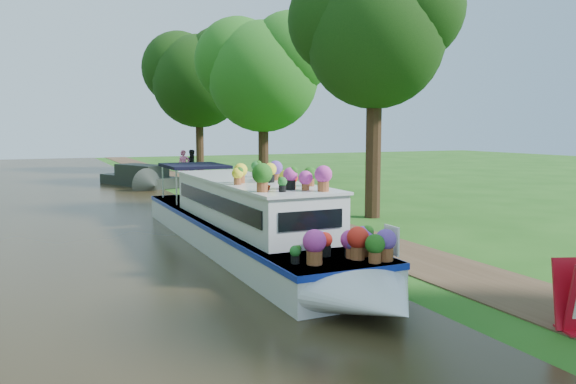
{
  "coord_description": "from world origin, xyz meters",
  "views": [
    {
      "loc": [
        -7.21,
        -13.75,
        3.16
      ],
      "look_at": [
        -0.36,
        1.16,
        1.3
      ],
      "focal_mm": 35.0,
      "sensor_mm": 36.0,
      "label": 1
    }
  ],
  "objects_px": {
    "plant_boat": "(249,220)",
    "second_boat": "(141,178)",
    "pedestrian_dark": "(193,165)",
    "pedestrian_pink": "(184,166)"
  },
  "relations": [
    {
      "from": "plant_boat",
      "to": "second_boat",
      "type": "xyz_separation_m",
      "value": [
        0.5,
        17.98,
        -0.37
      ]
    },
    {
      "from": "plant_boat",
      "to": "pedestrian_dark",
      "type": "distance_m",
      "value": 20.5
    },
    {
      "from": "plant_boat",
      "to": "pedestrian_pink",
      "type": "xyz_separation_m",
      "value": [
        3.29,
        19.64,
        0.11
      ]
    },
    {
      "from": "second_boat",
      "to": "plant_boat",
      "type": "bearing_deg",
      "value": -115.98
    },
    {
      "from": "plant_boat",
      "to": "pedestrian_dark",
      "type": "relative_size",
      "value": 7.29
    },
    {
      "from": "second_boat",
      "to": "pedestrian_dark",
      "type": "xyz_separation_m",
      "value": [
        3.46,
        2.14,
        0.48
      ]
    },
    {
      "from": "plant_boat",
      "to": "pedestrian_dark",
      "type": "height_order",
      "value": "plant_boat"
    },
    {
      "from": "plant_boat",
      "to": "pedestrian_pink",
      "type": "distance_m",
      "value": 19.91
    },
    {
      "from": "plant_boat",
      "to": "pedestrian_pink",
      "type": "relative_size",
      "value": 7.28
    },
    {
      "from": "pedestrian_pink",
      "to": "pedestrian_dark",
      "type": "height_order",
      "value": "pedestrian_pink"
    }
  ]
}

